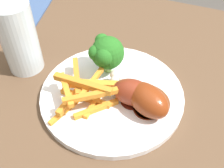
% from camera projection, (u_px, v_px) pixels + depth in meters
% --- Properties ---
extents(dining_table, '(1.13, 0.69, 0.70)m').
position_uv_depth(dining_table, '(146.00, 126.00, 0.57)').
color(dining_table, brown).
rests_on(dining_table, ground_plane).
extents(dinner_plate, '(0.26, 0.26, 0.01)m').
position_uv_depth(dinner_plate, '(112.00, 94.00, 0.48)').
color(dinner_plate, white).
rests_on(dinner_plate, dining_table).
extents(broccoli_floret_front, '(0.06, 0.07, 0.07)m').
position_uv_depth(broccoli_floret_front, '(106.00, 52.00, 0.49)').
color(broccoli_floret_front, '#88B75C').
rests_on(broccoli_floret_front, dinner_plate).
extents(carrot_fries_pile, '(0.13, 0.14, 0.04)m').
position_uv_depth(carrot_fries_pile, '(85.00, 91.00, 0.45)').
color(carrot_fries_pile, orange).
rests_on(carrot_fries_pile, dinner_plate).
extents(chicken_drumstick_near, '(0.13, 0.09, 0.05)m').
position_uv_depth(chicken_drumstick_near, '(146.00, 99.00, 0.44)').
color(chicken_drumstick_near, '#5B1E0B').
rests_on(chicken_drumstick_near, dinner_plate).
extents(chicken_drumstick_far, '(0.12, 0.07, 0.04)m').
position_uv_depth(chicken_drumstick_far, '(147.00, 99.00, 0.44)').
color(chicken_drumstick_far, '#50200E').
rests_on(chicken_drumstick_far, dinner_plate).
extents(chicken_drumstick_extra, '(0.12, 0.05, 0.05)m').
position_uv_depth(chicken_drumstick_extra, '(130.00, 92.00, 0.45)').
color(chicken_drumstick_extra, '#5A1B0F').
rests_on(chicken_drumstick_extra, dinner_plate).
extents(water_glass, '(0.07, 0.07, 0.14)m').
position_uv_depth(water_glass, '(19.00, 38.00, 0.49)').
color(water_glass, silver).
rests_on(water_glass, dining_table).
extents(napkin, '(0.20, 0.17, 0.00)m').
position_uv_depth(napkin, '(14.00, 9.00, 0.69)').
color(napkin, '#3D5684').
rests_on(napkin, dining_table).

